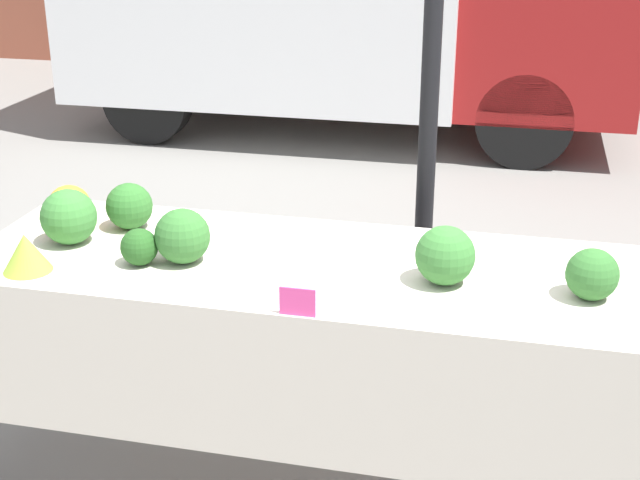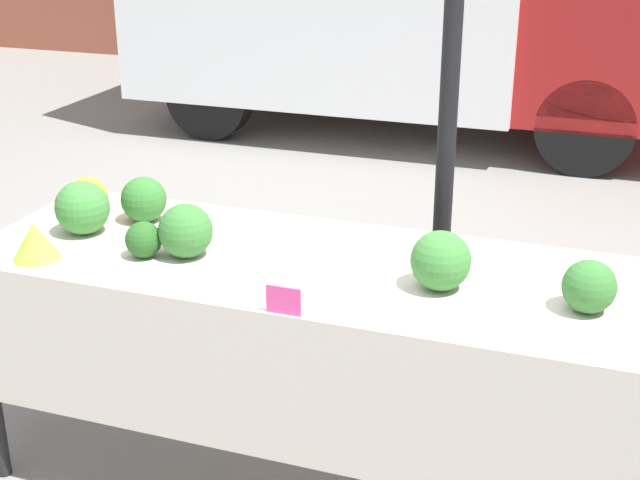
% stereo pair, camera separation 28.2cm
% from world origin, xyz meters
% --- Properties ---
extents(tent_pole, '(0.07, 0.07, 2.69)m').
position_xyz_m(tent_pole, '(0.25, 0.70, 1.35)').
color(tent_pole, black).
rests_on(tent_pole, ground_plane).
extents(market_table, '(2.30, 0.78, 0.85)m').
position_xyz_m(market_table, '(0.00, -0.07, 0.75)').
color(market_table, beige).
rests_on(market_table, ground_plane).
extents(orange_cauliflower, '(0.15, 0.15, 0.15)m').
position_xyz_m(orange_cauliflower, '(-0.93, 0.12, 0.93)').
color(orange_cauliflower, orange).
rests_on(orange_cauliflower, market_table).
extents(romanesco_head, '(0.15, 0.15, 0.12)m').
position_xyz_m(romanesco_head, '(-0.88, -0.27, 0.91)').
color(romanesco_head, '#93B238').
rests_on(romanesco_head, market_table).
extents(broccoli_head_0, '(0.12, 0.12, 0.12)m').
position_xyz_m(broccoli_head_0, '(-0.56, -0.14, 0.91)').
color(broccoli_head_0, '#23511E').
rests_on(broccoli_head_0, market_table).
extents(broccoli_head_1, '(0.18, 0.18, 0.18)m').
position_xyz_m(broccoli_head_1, '(0.40, -0.06, 0.94)').
color(broccoli_head_1, '#387533').
rests_on(broccoli_head_1, market_table).
extents(broccoli_head_2, '(0.18, 0.18, 0.18)m').
position_xyz_m(broccoli_head_2, '(-0.43, -0.09, 0.94)').
color(broccoli_head_2, '#336B2D').
rests_on(broccoli_head_2, market_table).
extents(broccoli_head_3, '(0.16, 0.16, 0.16)m').
position_xyz_m(broccoli_head_3, '(-0.72, 0.15, 0.93)').
color(broccoli_head_3, '#2D6628').
rests_on(broccoli_head_3, market_table).
extents(broccoli_head_4, '(0.19, 0.19, 0.19)m').
position_xyz_m(broccoli_head_4, '(-0.86, -0.02, 0.95)').
color(broccoli_head_4, '#387533').
rests_on(broccoli_head_4, market_table).
extents(broccoli_head_5, '(0.15, 0.15, 0.15)m').
position_xyz_m(broccoli_head_5, '(0.83, -0.07, 0.93)').
color(broccoli_head_5, '#336B2D').
rests_on(broccoli_head_5, market_table).
extents(price_sign, '(0.10, 0.01, 0.08)m').
position_xyz_m(price_sign, '(0.02, -0.38, 0.89)').
color(price_sign, '#EF4793').
rests_on(price_sign, market_table).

